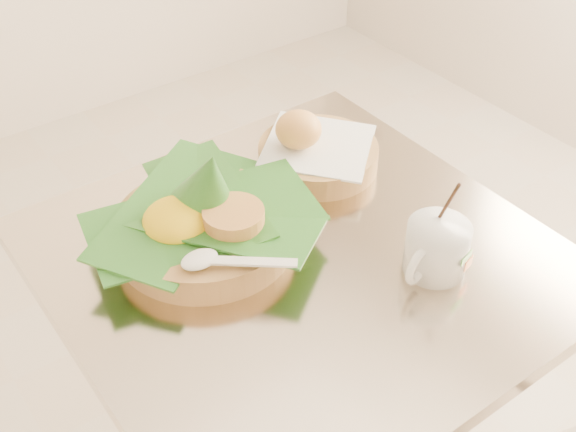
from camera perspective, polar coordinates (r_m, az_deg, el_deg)
cafe_table at (r=1.24m, az=0.88°, el=-10.61°), size 0.70×0.70×0.75m
rice_basket at (r=1.08m, az=-6.66°, el=-0.21°), size 0.34×0.35×0.17m
bread_basket at (r=1.24m, az=2.14°, el=5.16°), size 0.25×0.25×0.11m
coffee_mug at (r=1.05m, az=11.61°, el=-2.47°), size 0.12×0.10×0.16m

